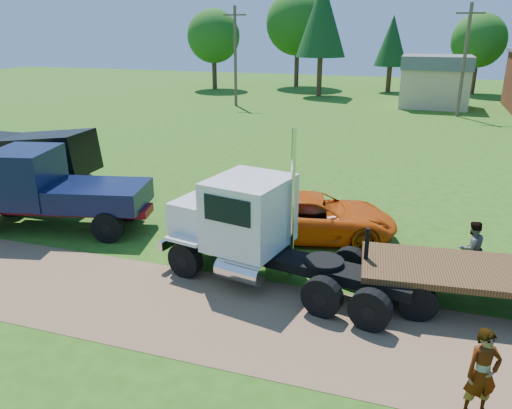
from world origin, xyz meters
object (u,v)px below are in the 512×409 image
(navy_truck, at_px, (45,189))
(orange_pickup, at_px, (315,216))
(black_dump_truck, at_px, (25,160))
(white_semi_tractor, at_px, (251,228))
(spectator_a, at_px, (482,373))

(navy_truck, distance_m, orange_pickup, 9.95)
(black_dump_truck, distance_m, orange_pickup, 13.11)
(black_dump_truck, bearing_deg, white_semi_tractor, -22.02)
(white_semi_tractor, distance_m, spectator_a, 7.32)
(navy_truck, xyz_separation_m, spectator_a, (14.48, -5.32, -0.60))
(navy_truck, xyz_separation_m, orange_pickup, (9.65, 2.27, -0.75))
(black_dump_truck, xyz_separation_m, orange_pickup, (13.07, -0.55, -0.88))
(black_dump_truck, relative_size, navy_truck, 1.00)
(white_semi_tractor, bearing_deg, orange_pickup, 82.31)
(white_semi_tractor, xyz_separation_m, orange_pickup, (1.21, 3.50, -0.76))
(white_semi_tractor, distance_m, black_dump_truck, 12.53)
(black_dump_truck, xyz_separation_m, navy_truck, (3.41, -2.82, -0.14))
(black_dump_truck, height_order, orange_pickup, black_dump_truck)
(spectator_a, bearing_deg, navy_truck, 135.66)
(spectator_a, bearing_deg, black_dump_truck, 131.36)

